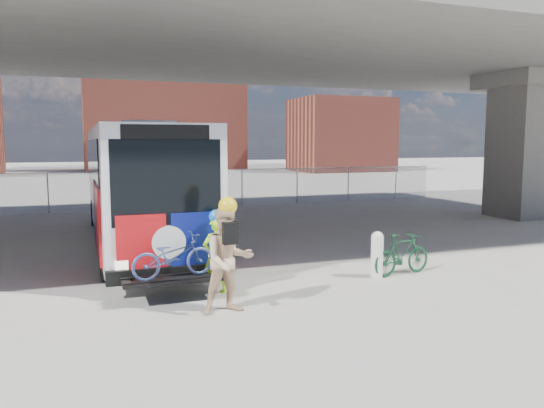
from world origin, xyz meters
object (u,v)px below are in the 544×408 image
bollard (377,253)px  bike_parked (402,254)px  bus (137,176)px  cyclist_tan (228,258)px  cyclist_hivis (216,254)px

bollard → bike_parked: 0.70m
bus → bike_parked: 8.52m
bus → cyclist_tan: 7.74m
bus → bollard: size_ratio=11.84×
bollard → cyclist_hivis: cyclist_hivis is taller
cyclist_tan → bollard: bearing=15.3°
bike_parked → cyclist_tan: bearing=96.2°
cyclist_hivis → bollard: bearing=168.9°
cyclist_tan → bus: bearing=93.5°
cyclist_hivis → bike_parked: (4.54, 0.00, -0.35)m
bus → cyclist_tan: bearing=-83.7°
cyclist_hivis → cyclist_tan: bearing=74.9°
cyclist_hivis → bike_parked: size_ratio=1.06×
bollard → bike_parked: bearing=-0.0°
cyclist_hivis → bike_parked: bearing=168.9°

